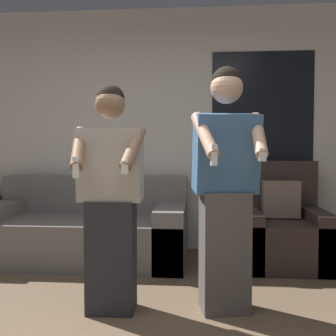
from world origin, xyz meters
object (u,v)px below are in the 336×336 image
object	(u,v)px
armchair	(281,230)
person_left	(111,199)
person_right	(226,189)
couch	(87,231)

from	to	relation	value
armchair	person_left	size ratio (longest dim) A/B	0.64
armchair	person_right	world-z (taller)	person_right
couch	person_right	bearing A→B (deg)	-42.22
person_left	person_right	world-z (taller)	person_right
couch	person_right	size ratio (longest dim) A/B	1.21
couch	armchair	xyz separation A→B (m)	(1.96, 0.01, 0.04)
armchair	person_right	size ratio (longest dim) A/B	0.60
couch	person_left	xyz separation A→B (m)	(0.55, -1.28, 0.49)
couch	person_left	bearing A→B (deg)	-66.69
armchair	person_left	xyz separation A→B (m)	(-1.41, -1.29, 0.46)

